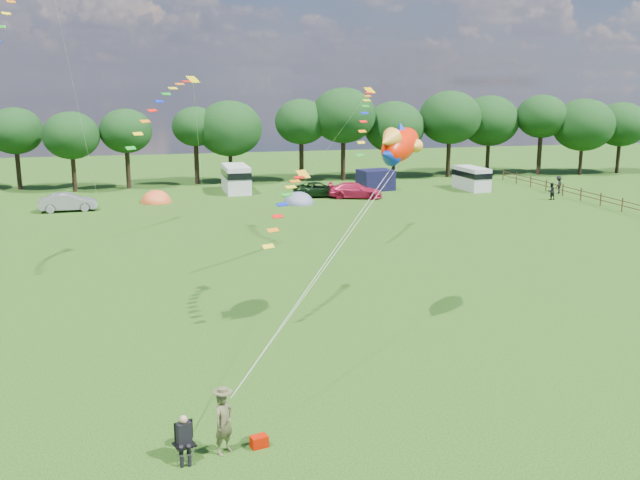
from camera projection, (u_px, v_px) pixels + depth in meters
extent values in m
plane|color=black|center=(375.00, 400.00, 24.92)|extent=(180.00, 180.00, 0.00)
cylinder|color=black|center=(19.00, 171.00, 73.18)|extent=(0.47, 0.47, 3.90)
ellipsoid|color=#0E3310|center=(15.00, 131.00, 72.30)|extent=(5.58, 5.58, 4.74)
cylinder|color=black|center=(74.00, 174.00, 71.65)|extent=(0.44, 0.44, 3.56)
ellipsoid|color=#0E3310|center=(71.00, 135.00, 70.81)|extent=(5.56, 5.56, 4.73)
cylinder|color=black|center=(128.00, 170.00, 73.75)|extent=(0.47, 0.47, 3.95)
ellipsoid|color=#0E3310|center=(126.00, 131.00, 72.89)|extent=(5.33, 5.33, 4.53)
cylinder|color=black|center=(197.00, 164.00, 77.09)|extent=(0.50, 0.50, 4.33)
ellipsoid|color=#0E3310|center=(195.00, 126.00, 76.22)|extent=(4.95, 4.95, 4.21)
cylinder|color=black|center=(231.00, 168.00, 77.61)|extent=(0.43, 0.43, 3.31)
ellipsoid|color=#0E3310|center=(230.00, 128.00, 76.68)|extent=(7.03, 7.03, 5.98)
cylinder|color=black|center=(301.00, 161.00, 79.58)|extent=(0.50, 0.50, 4.36)
ellipsoid|color=#0E3310|center=(301.00, 122.00, 78.63)|extent=(5.84, 5.84, 4.97)
cylinder|color=black|center=(343.00, 160.00, 79.80)|extent=(0.51, 0.51, 4.55)
ellipsoid|color=#0E3310|center=(343.00, 115.00, 78.73)|extent=(7.15, 7.15, 6.08)
cylinder|color=black|center=(393.00, 164.00, 82.08)|extent=(0.42, 0.42, 3.21)
ellipsoid|color=#0E3310|center=(394.00, 127.00, 81.17)|extent=(6.90, 6.90, 5.86)
cylinder|color=black|center=(448.00, 159.00, 82.86)|extent=(0.48, 0.48, 4.17)
ellipsoid|color=#0E3310|center=(450.00, 117.00, 81.82)|extent=(7.16, 7.16, 6.09)
cylinder|color=black|center=(488.00, 158.00, 86.14)|extent=(0.45, 0.45, 3.66)
ellipsoid|color=#0E3310|center=(489.00, 121.00, 85.17)|extent=(7.05, 7.05, 5.99)
cylinder|color=black|center=(539.00, 155.00, 84.92)|extent=(0.52, 0.52, 4.65)
ellipsoid|color=#0E3310|center=(542.00, 116.00, 83.93)|extent=(5.96, 5.96, 5.06)
cylinder|color=black|center=(580.00, 161.00, 84.93)|extent=(0.42, 0.42, 3.19)
ellipsoid|color=#0E3310|center=(583.00, 125.00, 84.00)|extent=(7.23, 7.23, 6.14)
cylinder|color=black|center=(618.00, 158.00, 86.53)|extent=(0.44, 0.44, 3.52)
ellipsoid|color=#0E3310|center=(621.00, 124.00, 85.64)|extent=(6.22, 6.22, 5.28)
cylinder|color=#472D19|center=(622.00, 205.00, 60.70)|extent=(0.12, 0.12, 1.20)
cylinder|color=#472D19|center=(634.00, 204.00, 59.20)|extent=(0.08, 3.00, 0.08)
cylinder|color=#472D19|center=(634.00, 209.00, 59.29)|extent=(0.08, 3.00, 0.08)
cylinder|color=#472D19|center=(601.00, 199.00, 63.55)|extent=(0.12, 0.12, 1.20)
cylinder|color=#472D19|center=(612.00, 198.00, 62.05)|extent=(0.08, 3.00, 0.08)
cylinder|color=#472D19|center=(611.00, 203.00, 62.13)|extent=(0.08, 3.00, 0.08)
cylinder|color=#472D19|center=(581.00, 194.00, 66.39)|extent=(0.12, 0.12, 1.20)
cylinder|color=#472D19|center=(591.00, 193.00, 64.89)|extent=(0.08, 3.00, 0.08)
cylinder|color=#472D19|center=(591.00, 197.00, 64.98)|extent=(0.08, 3.00, 0.08)
cylinder|color=#472D19|center=(563.00, 190.00, 69.23)|extent=(0.12, 0.12, 1.20)
cylinder|color=#472D19|center=(572.00, 188.00, 67.73)|extent=(0.08, 3.00, 0.08)
cylinder|color=#472D19|center=(572.00, 193.00, 67.82)|extent=(0.08, 3.00, 0.08)
cylinder|color=#472D19|center=(546.00, 186.00, 72.07)|extent=(0.12, 0.12, 1.20)
cylinder|color=#472D19|center=(555.00, 184.00, 70.58)|extent=(0.08, 3.00, 0.08)
cylinder|color=#472D19|center=(554.00, 188.00, 70.66)|extent=(0.08, 3.00, 0.08)
cylinder|color=#472D19|center=(531.00, 182.00, 74.92)|extent=(0.12, 0.12, 1.20)
cylinder|color=#472D19|center=(539.00, 180.00, 73.42)|extent=(0.08, 3.00, 0.08)
cylinder|color=#472D19|center=(538.00, 184.00, 73.51)|extent=(0.08, 3.00, 0.08)
cylinder|color=#472D19|center=(516.00, 178.00, 77.76)|extent=(0.12, 0.12, 1.20)
cylinder|color=#472D19|center=(524.00, 176.00, 76.26)|extent=(0.08, 3.00, 0.08)
cylinder|color=#472D19|center=(523.00, 180.00, 76.35)|extent=(0.08, 3.00, 0.08)
cylinder|color=#472D19|center=(503.00, 175.00, 80.60)|extent=(0.12, 0.12, 1.20)
cylinder|color=#472D19|center=(510.00, 173.00, 79.11)|extent=(0.08, 3.00, 0.08)
cylinder|color=#472D19|center=(510.00, 177.00, 79.19)|extent=(0.08, 3.00, 0.08)
imported|color=gray|center=(68.00, 202.00, 60.98)|extent=(4.50, 1.91, 1.56)
imported|color=#B8183B|center=(355.00, 190.00, 67.86)|extent=(5.32, 3.63, 1.47)
imported|color=black|center=(319.00, 189.00, 68.77)|extent=(5.27, 2.61, 1.40)
cube|color=silver|center=(236.00, 179.00, 71.47)|extent=(2.37, 5.45, 2.71)
cube|color=black|center=(236.00, 173.00, 71.35)|extent=(2.42, 5.55, 0.64)
cylinder|color=black|center=(239.00, 191.00, 70.06)|extent=(0.77, 0.29, 0.76)
cylinder|color=black|center=(234.00, 186.00, 73.29)|extent=(0.77, 0.29, 0.76)
cube|color=#BBBBBD|center=(471.00, 178.00, 73.16)|extent=(2.30, 4.77, 2.32)
cube|color=black|center=(472.00, 174.00, 73.06)|extent=(2.34, 4.86, 0.55)
cylinder|color=black|center=(478.00, 188.00, 71.98)|extent=(0.67, 0.29, 0.65)
cylinder|color=black|center=(464.00, 185.00, 74.70)|extent=(0.67, 0.29, 0.65)
ellipsoid|color=#E55827|center=(156.00, 202.00, 65.64)|extent=(2.71, 3.12, 2.23)
cylinder|color=#E55827|center=(156.00, 202.00, 65.63)|extent=(2.85, 2.85, 0.08)
ellipsoid|color=slate|center=(299.00, 203.00, 64.94)|extent=(2.73, 3.15, 2.14)
cylinder|color=slate|center=(299.00, 203.00, 64.93)|extent=(2.87, 2.87, 0.08)
cube|color=black|center=(376.00, 180.00, 72.99)|extent=(3.66, 3.12, 2.08)
imported|color=brown|center=(224.00, 423.00, 21.16)|extent=(0.84, 0.80, 1.93)
cylinder|color=#99999E|center=(177.00, 458.00, 20.59)|extent=(0.02, 0.02, 0.50)
cylinder|color=#99999E|center=(194.00, 456.00, 20.70)|extent=(0.02, 0.02, 0.50)
cylinder|color=#99999E|center=(176.00, 449.00, 21.04)|extent=(0.02, 0.02, 0.50)
cylinder|color=#99999E|center=(193.00, 447.00, 21.16)|extent=(0.02, 0.02, 0.50)
cube|color=black|center=(184.00, 445.00, 20.82)|extent=(0.72, 0.71, 0.05)
cube|color=black|center=(184.00, 430.00, 21.00)|extent=(0.56, 0.24, 0.60)
cube|color=black|center=(184.00, 433.00, 20.78)|extent=(0.48, 0.39, 0.64)
sphere|color=tan|center=(183.00, 419.00, 20.66)|extent=(0.24, 0.24, 0.24)
cube|color=#AD1100|center=(259.00, 442.00, 21.65)|extent=(0.57, 0.45, 0.36)
ellipsoid|color=#EE1D00|center=(400.00, 145.00, 30.69)|extent=(3.15, 3.34, 1.93)
ellipsoid|color=yellow|center=(400.00, 149.00, 30.72)|extent=(1.96, 2.08, 1.06)
cone|color=#FFA430|center=(387.00, 140.00, 29.36)|extent=(1.42, 1.45, 1.02)
cone|color=#0726AB|center=(387.00, 155.00, 29.49)|extent=(1.42, 1.45, 1.02)
cone|color=#0726AB|center=(401.00, 130.00, 30.64)|extent=(1.11, 1.10, 0.86)
sphere|color=white|center=(402.00, 139.00, 31.81)|extent=(0.32, 0.32, 0.32)
sphere|color=black|center=(402.00, 138.00, 31.91)|extent=(0.16, 0.16, 0.16)
cube|color=orange|center=(11.00, 2.00, 44.17)|extent=(0.58, 0.54, 0.17)
cube|color=yellow|center=(6.00, 13.00, 43.80)|extent=(0.58, 0.54, 0.18)
cube|color=#198C1E|center=(1.00, 27.00, 43.45)|extent=(0.58, 0.53, 0.19)
cube|color=#DACB09|center=(193.00, 79.00, 41.25)|extent=(0.83, 0.81, 0.39)
cube|color=red|center=(186.00, 81.00, 40.75)|extent=(0.60, 0.54, 0.11)
cube|color=orange|center=(180.00, 84.00, 40.26)|extent=(0.60, 0.53, 0.12)
cube|color=yellow|center=(173.00, 88.00, 39.79)|extent=(0.60, 0.53, 0.13)
cube|color=#198C1E|center=(166.00, 94.00, 39.34)|extent=(0.60, 0.53, 0.14)
cube|color=#0C1EB2|center=(159.00, 101.00, 38.90)|extent=(0.59, 0.52, 0.15)
cube|color=red|center=(152.00, 110.00, 38.48)|extent=(0.59, 0.52, 0.16)
cube|color=orange|center=(145.00, 121.00, 38.08)|extent=(0.59, 0.51, 0.17)
cube|color=yellow|center=(138.00, 134.00, 37.70)|extent=(0.58, 0.51, 0.18)
cube|color=#198C1E|center=(131.00, 148.00, 37.33)|extent=(0.58, 0.50, 0.18)
cube|color=gold|center=(303.00, 174.00, 35.03)|extent=(0.76, 0.71, 0.37)
cube|color=red|center=(299.00, 177.00, 34.46)|extent=(0.59, 0.42, 0.10)
cube|color=orange|center=(295.00, 181.00, 33.90)|extent=(0.59, 0.42, 0.11)
cube|color=yellow|center=(291.00, 187.00, 33.36)|extent=(0.59, 0.42, 0.12)
cube|color=#198C1E|center=(287.00, 195.00, 32.83)|extent=(0.59, 0.41, 0.13)
cube|color=#0C1EB2|center=(282.00, 204.00, 32.32)|extent=(0.59, 0.41, 0.14)
cube|color=red|center=(278.00, 216.00, 31.83)|extent=(0.59, 0.41, 0.15)
cube|color=orange|center=(273.00, 230.00, 31.36)|extent=(0.58, 0.40, 0.16)
cube|color=yellow|center=(268.00, 246.00, 30.90)|extent=(0.58, 0.40, 0.17)
imported|color=black|center=(551.00, 191.00, 66.95)|extent=(0.86, 0.61, 1.61)
imported|color=black|center=(559.00, 185.00, 70.80)|extent=(1.21, 1.09, 1.74)
cube|color=#FFBA00|center=(370.00, 90.00, 49.52)|extent=(0.81, 0.76, 0.40)
cube|color=red|center=(369.00, 93.00, 49.03)|extent=(0.64, 0.45, 0.11)
cube|color=orange|center=(368.00, 96.00, 48.56)|extent=(0.64, 0.45, 0.12)
cube|color=yellow|center=(367.00, 100.00, 48.09)|extent=(0.64, 0.44, 0.13)
cube|color=#198C1E|center=(366.00, 106.00, 47.65)|extent=(0.64, 0.44, 0.14)
cube|color=#0C1EB2|center=(365.00, 113.00, 47.23)|extent=(0.63, 0.43, 0.15)
cube|color=red|center=(363.00, 122.00, 46.82)|extent=(0.63, 0.43, 0.16)
cube|color=orange|center=(362.00, 131.00, 46.43)|extent=(0.63, 0.42, 0.17)
cube|color=yellow|center=(361.00, 143.00, 46.05)|extent=(0.63, 0.42, 0.18)
cube|color=#198C1E|center=(360.00, 155.00, 45.70)|extent=(0.62, 0.41, 0.19)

